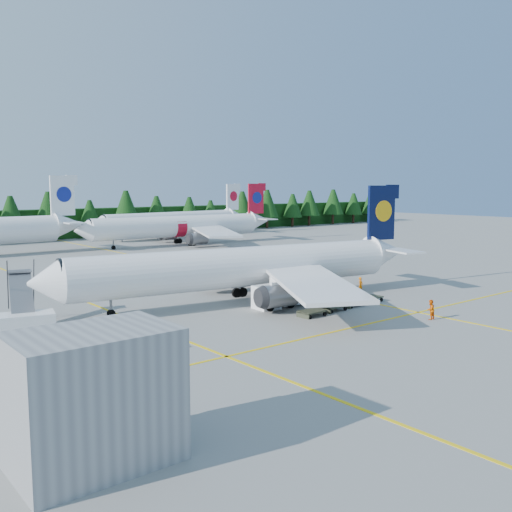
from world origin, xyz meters
TOP-DOWN VIEW (x-y plane):
  - ground at (0.00, 0.00)m, footprint 320.00×320.00m
  - taxi_stripe_a at (-14.00, 20.00)m, footprint 0.25×120.00m
  - taxi_stripe_b at (6.00, 20.00)m, footprint 0.25×120.00m
  - taxi_stripe_cross at (0.00, -6.00)m, footprint 80.00×0.25m
  - treeline_hedge at (0.00, 82.00)m, footprint 220.00×4.00m
  - terminal_building at (-26.00, -14.00)m, footprint 6.00×4.00m
  - airliner_navy at (-3.92, 6.78)m, footprint 36.47×29.79m
  - airliner_red at (18.90, 55.01)m, footprint 38.39×31.56m
  - airliner_far_right at (25.92, 69.32)m, footprint 38.29×8.47m
  - airstairs at (-21.49, 9.58)m, footprint 4.77×6.47m
  - service_truck at (-1.19, 3.09)m, footprint 5.65×2.30m
  - dolly_train at (2.20, -0.93)m, footprint 10.64×2.34m
  - uld_pair at (-20.58, -0.75)m, footprint 5.25×3.08m
  - crew_a at (8.76, 2.72)m, footprint 0.66×0.50m
  - crew_b at (4.52, -8.14)m, footprint 0.82×0.66m
  - crew_c at (6.62, 5.27)m, footprint 0.82×0.88m

SIDE VIEW (x-z plane):
  - ground at x=0.00m, z-range 0.00..0.00m
  - taxi_stripe_a at x=-14.00m, z-range 0.00..0.01m
  - taxi_stripe_b at x=6.00m, z-range 0.00..0.01m
  - taxi_stripe_cross at x=0.00m, z-range 0.00..0.01m
  - dolly_train at x=2.20m, z-range 0.35..0.48m
  - crew_b at x=4.52m, z-range 0.00..1.61m
  - crew_a at x=8.76m, z-range 0.00..1.65m
  - airstairs at x=-21.49m, z-range -1.11..2.81m
  - crew_c at x=6.62m, z-range 0.00..1.77m
  - uld_pair at x=-20.58m, z-range 0.30..2.04m
  - service_truck at x=-1.19m, z-range -0.01..2.67m
  - terminal_building at x=-26.00m, z-range 0.00..5.20m
  - treeline_hedge at x=0.00m, z-range 0.00..6.00m
  - airliner_navy at x=-3.92m, z-range -2.12..8.53m
  - airliner_red at x=18.90m, z-range -2.22..8.93m
  - airliner_far_right at x=25.92m, z-range -2.08..9.08m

